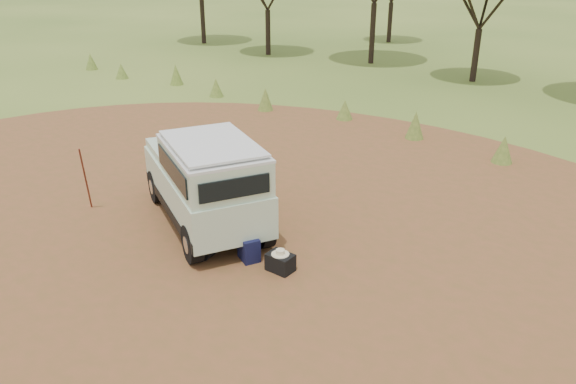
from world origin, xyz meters
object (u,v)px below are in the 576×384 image
Objects in this scene: backpack_black at (201,214)px; duffel_navy at (249,249)px; backpack_navy at (228,233)px; backpack_olive at (241,236)px; walking_staff at (86,179)px; safari_vehicle at (206,182)px; hard_case at (280,263)px.

duffel_navy is (1.92, -0.48, 0.00)m from backpack_black.
backpack_navy is 1.09× the size of backpack_olive.
walking_staff is at bearing -164.57° from backpack_black.
backpack_olive is at bearing -18.57° from backpack_black.
safari_vehicle is 8.92× the size of backpack_navy.
safari_vehicle reaches higher than backpack_black.
backpack_navy is (3.65, 0.91, -0.54)m from walking_staff.
walking_staff reaches higher than backpack_olive.
backpack_navy is (1.00, -0.38, -0.76)m from safari_vehicle.
safari_vehicle reaches higher than backpack_olive.
backpack_navy is 0.78m from duffel_navy.
backpack_black is at bearing -174.63° from backpack_navy.
duffel_navy is at bearing 8.41° from safari_vehicle.
duffel_navy is (0.48, -0.28, 0.01)m from backpack_olive.
walking_staff is 3.46× the size of backpack_olive.
backpack_navy reaches higher than hard_case.
hard_case is at bearing 16.78° from backpack_navy.
duffel_navy is at bearing 7.75° from backpack_navy.
duffel_navy reaches higher than backpack_olive.
duffel_navy is (4.41, 0.74, -0.56)m from walking_staff.
backpack_black is (2.50, 1.22, -0.56)m from walking_staff.
safari_vehicle reaches higher than backpack_navy.
duffel_navy reaches higher than hard_case.
backpack_black is 1.19m from backpack_navy.
backpack_black reaches higher than hard_case.
safari_vehicle is 0.80m from backpack_black.
backpack_black is at bearing 147.24° from backpack_olive.
backpack_navy reaches higher than backpack_black.
backpack_navy is 0.30m from backpack_olive.
backpack_olive is 1.25m from hard_case.
walking_staff is at bearing -146.02° from duffel_navy.
hard_case is (2.51, -0.47, -0.84)m from safari_vehicle.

